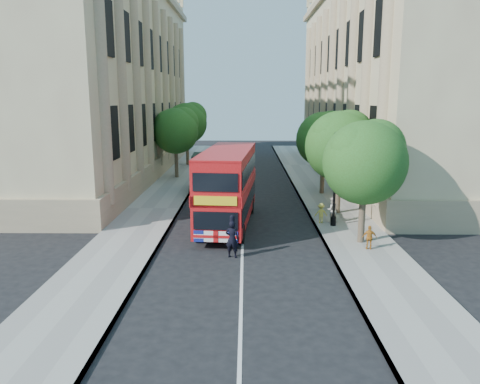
{
  "coord_description": "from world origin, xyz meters",
  "views": [
    {
      "loc": [
        0.15,
        -19.06,
        7.04
      ],
      "look_at": [
        -0.14,
        4.48,
        2.3
      ],
      "focal_mm": 35.0,
      "sensor_mm": 36.0,
      "label": 1
    }
  ],
  "objects_px": {
    "woman_pedestrian": "(332,210)",
    "lamp_post": "(335,183)",
    "double_decker_bus": "(228,185)",
    "police_constable": "(232,239)",
    "box_van": "(206,174)"
  },
  "relations": [
    {
      "from": "box_van",
      "to": "police_constable",
      "type": "relative_size",
      "value": 2.93
    },
    {
      "from": "lamp_post",
      "to": "double_decker_bus",
      "type": "height_order",
      "value": "lamp_post"
    },
    {
      "from": "lamp_post",
      "to": "woman_pedestrian",
      "type": "relative_size",
      "value": 3.55
    },
    {
      "from": "box_van",
      "to": "woman_pedestrian",
      "type": "height_order",
      "value": "box_van"
    },
    {
      "from": "woman_pedestrian",
      "to": "police_constable",
      "type": "bearing_deg",
      "value": 34.04
    },
    {
      "from": "lamp_post",
      "to": "box_van",
      "type": "height_order",
      "value": "lamp_post"
    },
    {
      "from": "lamp_post",
      "to": "police_constable",
      "type": "bearing_deg",
      "value": -137.44
    },
    {
      "from": "lamp_post",
      "to": "double_decker_bus",
      "type": "distance_m",
      "value": 5.85
    },
    {
      "from": "double_decker_bus",
      "to": "police_constable",
      "type": "height_order",
      "value": "double_decker_bus"
    },
    {
      "from": "double_decker_bus",
      "to": "lamp_post",
      "type": "bearing_deg",
      "value": 1.88
    },
    {
      "from": "double_decker_bus",
      "to": "police_constable",
      "type": "xyz_separation_m",
      "value": [
        0.39,
        -5.32,
        -1.46
      ]
    },
    {
      "from": "lamp_post",
      "to": "double_decker_bus",
      "type": "relative_size",
      "value": 0.56
    },
    {
      "from": "lamp_post",
      "to": "woman_pedestrian",
      "type": "distance_m",
      "value": 1.79
    },
    {
      "from": "double_decker_bus",
      "to": "police_constable",
      "type": "relative_size",
      "value": 5.42
    },
    {
      "from": "woman_pedestrian",
      "to": "lamp_post",
      "type": "bearing_deg",
      "value": 76.59
    }
  ]
}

